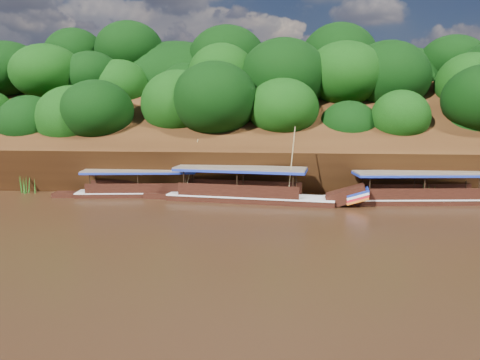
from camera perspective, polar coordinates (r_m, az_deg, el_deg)
The scene contains 6 objects.
ground at distance 29.45m, azimuth 3.85°, elevation -5.48°, with size 160.00×160.00×0.00m, color black.
riverbank at distance 51.53m, azimuth 4.47°, elevation 2.86°, with size 120.00×30.06×19.40m.
boat_0 at distance 38.89m, azimuth 23.06°, elevation -1.82°, with size 14.98×3.61×5.67m.
boat_1 at distance 36.29m, azimuth 2.48°, elevation -1.74°, with size 15.56×4.17×6.39m.
boat_2 at distance 39.24m, azimuth -10.00°, elevation -1.22°, with size 14.03×3.53×5.07m.
reeds at distance 38.82m, azimuth -0.80°, elevation -0.59°, with size 50.20×2.69×2.17m.
Camera 1 is at (0.62, -28.51, 7.33)m, focal length 35.00 mm.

